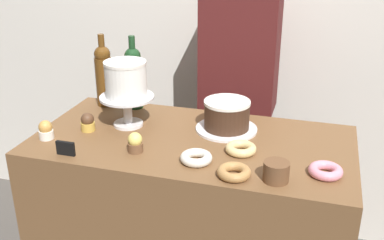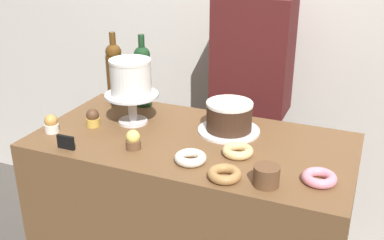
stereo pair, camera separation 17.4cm
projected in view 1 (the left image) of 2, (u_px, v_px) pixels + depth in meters
name	position (u px, v px, depth m)	size (l,w,h in m)	color
back_wall	(240.00, 6.00, 2.41)	(6.00, 0.05, 2.60)	silver
display_counter	(192.00, 239.00, 1.95)	(1.22, 0.62, 0.93)	brown
cake_stand_pedestal	(127.00, 105.00, 1.86)	(0.22, 0.22, 0.13)	silver
white_layer_cake	(126.00, 79.00, 1.82)	(0.17, 0.17, 0.14)	white
silver_serving_platter	(226.00, 129.00, 1.85)	(0.25, 0.25, 0.01)	white
chocolate_round_cake	(227.00, 114.00, 1.82)	(0.18, 0.18, 0.11)	#3D2619
wine_bottle_green	(133.00, 77.00, 2.03)	(0.08, 0.08, 0.33)	#193D1E
wine_bottle_amber	(104.00, 74.00, 2.06)	(0.08, 0.08, 0.33)	#5B3814
cupcake_chocolate	(88.00, 122.00, 1.83)	(0.06, 0.06, 0.07)	gold
cupcake_caramel	(46.00, 130.00, 1.76)	(0.06, 0.06, 0.07)	white
cupcake_lemon	(135.00, 143.00, 1.66)	(0.06, 0.06, 0.07)	brown
donut_glazed	(241.00, 149.00, 1.66)	(0.11, 0.11, 0.03)	#E0C17F
donut_sugar	(196.00, 158.00, 1.59)	(0.11, 0.11, 0.03)	silver
donut_maple	(234.00, 172.00, 1.50)	(0.11, 0.11, 0.03)	#B27F47
donut_pink	(326.00, 171.00, 1.51)	(0.11, 0.11, 0.03)	pink
cookie_stack	(276.00, 172.00, 1.47)	(0.08, 0.08, 0.07)	brown
price_sign_chalkboard	(66.00, 148.00, 1.64)	(0.07, 0.01, 0.05)	black
barista_figure	(238.00, 109.00, 2.31)	(0.36, 0.22, 1.60)	black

